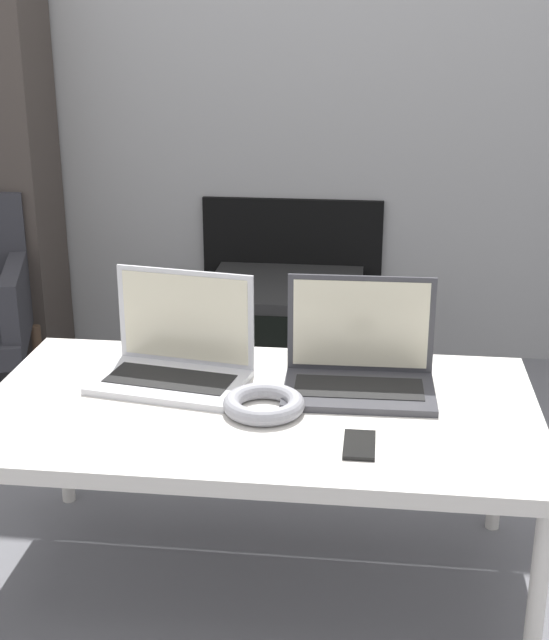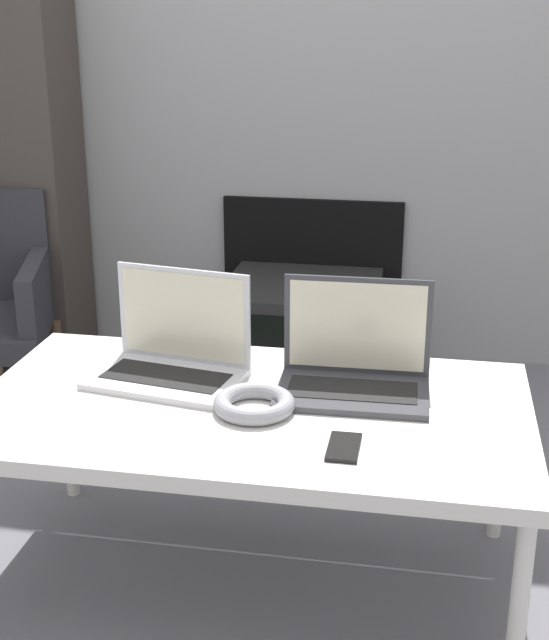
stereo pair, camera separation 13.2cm
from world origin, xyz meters
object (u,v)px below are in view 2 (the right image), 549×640
(tv, at_px, (301,330))
(laptop_right, at_px, (354,366))
(laptop_left, at_px, (173,353))
(headphones, at_px, (254,404))
(phone, at_px, (344,447))

(tv, bearing_deg, laptop_right, -75.52)
(laptop_left, xyz_separation_m, tv, (0.13, 1.16, -0.35))
(laptop_right, distance_m, headphones, 0.26)
(headphones, height_order, phone, headphones)
(headphones, bearing_deg, tv, 94.17)
(laptop_left, relative_size, phone, 3.11)
(phone, bearing_deg, headphones, 146.48)
(laptop_right, xyz_separation_m, tv, (-0.30, 1.16, -0.35))
(laptop_left, bearing_deg, phone, -24.66)
(laptop_right, height_order, headphones, laptop_right)
(laptop_left, distance_m, laptop_right, 0.43)
(laptop_right, bearing_deg, headphones, -142.82)
(laptop_right, relative_size, headphones, 1.95)
(laptop_left, relative_size, headphones, 2.10)
(headphones, xyz_separation_m, phone, (0.21, -0.14, -0.01))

